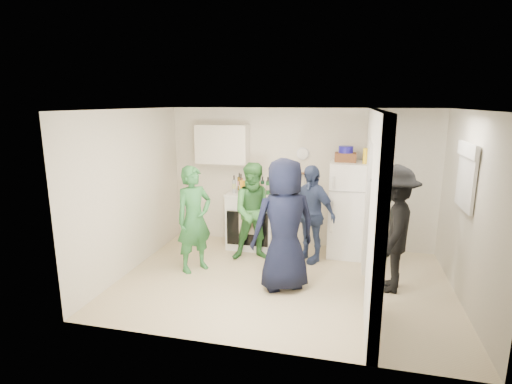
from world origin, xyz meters
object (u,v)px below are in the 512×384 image
(blue_bowl, at_px, (346,149))
(person_denim, at_px, (310,214))
(yellow_cup_stack_top, at_px, (366,156))
(person_green_left, at_px, (194,219))
(person_navy, at_px, (284,225))
(person_green_center, at_px, (256,212))
(wicker_basket, at_px, (346,157))
(person_nook, at_px, (392,229))
(stove, at_px, (252,219))
(fridge, at_px, (349,209))

(blue_bowl, xyz_separation_m, person_denim, (-0.52, -0.45, -1.02))
(yellow_cup_stack_top, bearing_deg, person_green_left, -156.36)
(person_navy, bearing_deg, person_green_center, -86.03)
(wicker_basket, distance_m, yellow_cup_stack_top, 0.36)
(blue_bowl, bearing_deg, wicker_basket, 0.00)
(yellow_cup_stack_top, distance_m, person_denim, 1.29)
(person_denim, height_order, person_nook, person_nook)
(stove, relative_size, person_navy, 0.54)
(person_navy, bearing_deg, stove, -91.20)
(wicker_basket, bearing_deg, fridge, -26.57)
(fridge, relative_size, person_green_left, 0.98)
(blue_bowl, height_order, person_navy, blue_bowl)
(yellow_cup_stack_top, xyz_separation_m, person_denim, (-0.84, -0.30, -0.94))
(fridge, height_order, wicker_basket, wicker_basket)
(person_green_left, distance_m, person_navy, 1.49)
(yellow_cup_stack_top, height_order, person_green_left, yellow_cup_stack_top)
(stove, relative_size, wicker_basket, 2.91)
(wicker_basket, bearing_deg, yellow_cup_stack_top, -25.11)
(blue_bowl, relative_size, person_nook, 0.13)
(blue_bowl, height_order, person_green_center, blue_bowl)
(stove, xyz_separation_m, fridge, (1.71, -0.03, 0.30))
(person_green_left, bearing_deg, person_green_center, -15.11)
(fridge, relative_size, wicker_basket, 4.64)
(person_nook, bearing_deg, stove, -107.37)
(wicker_basket, xyz_separation_m, person_green_left, (-2.22, -1.26, -0.87))
(blue_bowl, bearing_deg, person_green_left, -150.39)
(person_denim, bearing_deg, person_green_center, -138.07)
(wicker_basket, distance_m, person_nook, 1.64)
(fridge, distance_m, wicker_basket, 0.89)
(wicker_basket, relative_size, person_navy, 0.19)
(yellow_cup_stack_top, height_order, person_nook, yellow_cup_stack_top)
(person_green_center, distance_m, person_navy, 1.15)
(person_green_left, bearing_deg, fridge, -25.86)
(person_green_left, bearing_deg, person_nook, -53.23)
(yellow_cup_stack_top, bearing_deg, person_nook, -71.36)
(wicker_basket, bearing_deg, person_green_center, -156.34)
(person_green_center, relative_size, person_denim, 1.02)
(fridge, xyz_separation_m, person_denim, (-0.62, -0.40, -0.00))
(person_denim, bearing_deg, yellow_cup_stack_top, 51.07)
(person_green_center, bearing_deg, blue_bowl, 7.91)
(person_green_left, height_order, person_denim, person_green_left)
(stove, distance_m, fridge, 1.73)
(stove, distance_m, wicker_basket, 2.00)
(fridge, relative_size, person_navy, 0.87)
(yellow_cup_stack_top, relative_size, person_denim, 0.15)
(yellow_cup_stack_top, bearing_deg, person_navy, -127.50)
(person_nook, bearing_deg, yellow_cup_stack_top, -150.54)
(wicker_basket, height_order, blue_bowl, blue_bowl)
(stove, distance_m, person_green_left, 1.42)
(wicker_basket, height_order, person_nook, person_nook)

